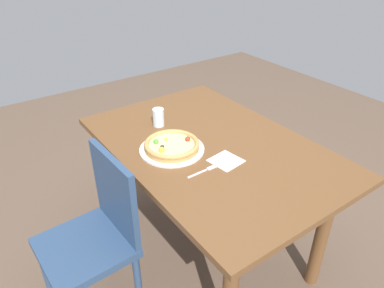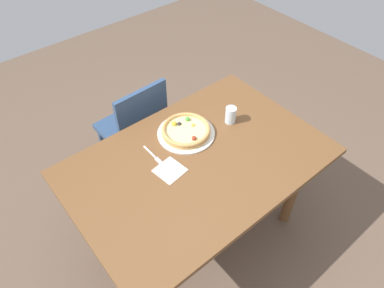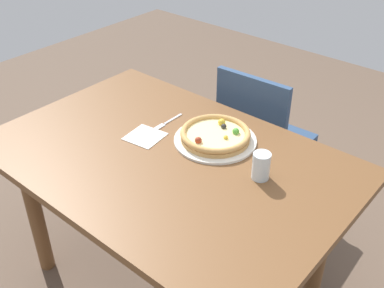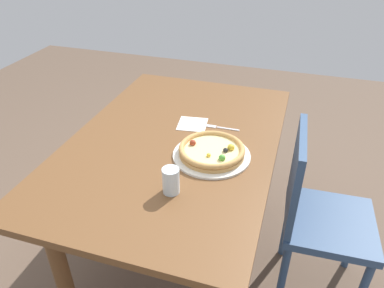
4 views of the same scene
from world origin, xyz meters
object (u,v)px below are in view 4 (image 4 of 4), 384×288
object	(u,v)px
fork	(220,128)
pizza	(212,150)
dining_table	(174,159)
drinking_glass	(171,181)
napkin	(192,124)
chair_near	(316,213)
plate	(212,155)

from	to	relation	value
fork	pizza	bearing A→B (deg)	95.38
dining_table	fork	bearing A→B (deg)	-45.78
pizza	fork	world-z (taller)	pizza
dining_table	fork	size ratio (longest dim) A/B	8.51
dining_table	pizza	size ratio (longest dim) A/B	4.93
pizza	fork	size ratio (longest dim) A/B	1.73
pizza	drinking_glass	bearing A→B (deg)	162.66
drinking_glass	napkin	xyz separation A→B (m)	(0.51, 0.08, -0.05)
dining_table	drinking_glass	world-z (taller)	drinking_glass
dining_table	fork	xyz separation A→B (m)	(0.17, -0.18, 0.11)
dining_table	fork	distance (m)	0.27
dining_table	fork	world-z (taller)	fork
pizza	chair_near	bearing A→B (deg)	-81.33
chair_near	drinking_glass	size ratio (longest dim) A/B	8.45
plate	dining_table	bearing A→B (deg)	69.39
plate	napkin	bearing A→B (deg)	33.99
dining_table	napkin	size ratio (longest dim) A/B	10.04
chair_near	pizza	xyz separation A→B (m)	(-0.07, 0.48, 0.29)
chair_near	fork	bearing A→B (deg)	-111.34
dining_table	drinking_glass	xyz separation A→B (m)	(-0.35, -0.12, 0.16)
pizza	napkin	size ratio (longest dim) A/B	2.04
drinking_glass	napkin	size ratio (longest dim) A/B	0.75
chair_near	napkin	distance (m)	0.71
fork	drinking_glass	size ratio (longest dim) A/B	1.58
dining_table	pizza	distance (m)	0.26
fork	napkin	distance (m)	0.14
dining_table	plate	distance (m)	0.24
drinking_glass	napkin	bearing A→B (deg)	8.57
pizza	napkin	bearing A→B (deg)	34.07
pizza	napkin	xyz separation A→B (m)	(0.24, 0.16, -0.03)
dining_table	plate	xyz separation A→B (m)	(-0.08, -0.20, 0.11)
fork	dining_table	bearing A→B (deg)	43.69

